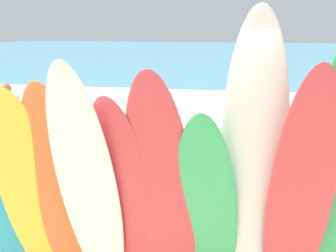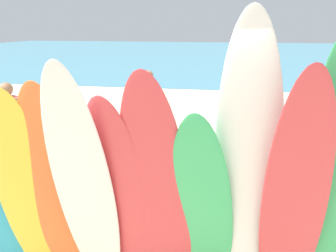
{
  "view_description": "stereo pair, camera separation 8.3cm",
  "coord_description": "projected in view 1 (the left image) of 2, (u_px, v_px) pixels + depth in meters",
  "views": [
    {
      "loc": [
        1.08,
        -3.8,
        2.54
      ],
      "look_at": [
        0.0,
        1.98,
        1.11
      ],
      "focal_mm": 45.6,
      "sensor_mm": 36.0,
      "label": 1
    },
    {
      "loc": [
        1.16,
        -3.79,
        2.54
      ],
      "look_at": [
        0.0,
        1.98,
        1.11
      ],
      "focal_mm": 45.6,
      "sensor_mm": 36.0,
      "label": 2
    }
  ],
  "objects": [
    {
      "name": "surfboard_red_10",
      "position": [
        298.0,
        209.0,
        3.23
      ],
      "size": [
        0.53,
        0.99,
        2.32
      ],
      "primitive_type": "ellipsoid",
      "rotation": [
        0.38,
        0.0,
        0.05
      ],
      "color": "#D13D42",
      "rests_on": "ground"
    },
    {
      "name": "surfboard_green_11",
      "position": [
        334.0,
        191.0,
        3.29
      ],
      "size": [
        0.51,
        0.83,
        2.55
      ],
      "primitive_type": "ellipsoid",
      "rotation": [
        0.28,
        0.0,
        -0.05
      ],
      "color": "#38B266",
      "rests_on": "ground"
    },
    {
      "name": "surfboard_rack",
      "position": [
        132.0,
        223.0,
        4.29
      ],
      "size": [
        4.0,
        0.07,
        0.7
      ],
      "color": "brown",
      "rests_on": "ground"
    },
    {
      "name": "surfboard_orange_4",
      "position": [
        60.0,
        195.0,
        3.75
      ],
      "size": [
        0.58,
        0.75,
        2.13
      ],
      "primitive_type": "ellipsoid",
      "rotation": [
        0.3,
        0.0,
        0.03
      ],
      "color": "orange",
      "rests_on": "ground"
    },
    {
      "name": "surfboard_yellow_3",
      "position": [
        30.0,
        195.0,
        3.81
      ],
      "size": [
        0.63,
        0.82,
        2.07
      ],
      "primitive_type": "ellipsoid",
      "rotation": [
        0.33,
        0.0,
        0.1
      ],
      "color": "yellow",
      "rests_on": "ground"
    },
    {
      "name": "surfboard_red_6",
      "position": [
        127.0,
        205.0,
        3.62
      ],
      "size": [
        0.63,
        0.92,
        2.05
      ],
      "primitive_type": "ellipsoid",
      "rotation": [
        0.37,
        0.0,
        -0.1
      ],
      "color": "#D13D42",
      "rests_on": "ground"
    },
    {
      "name": "beachgoer_by_water",
      "position": [
        240.0,
        110.0,
        8.35
      ],
      "size": [
        0.4,
        0.47,
        1.52
      ],
      "rotation": [
        0.0,
        0.0,
        5.4
      ],
      "color": "brown",
      "rests_on": "ground"
    },
    {
      "name": "surfboard_green_8",
      "position": [
        206.0,
        218.0,
        3.5
      ],
      "size": [
        0.55,
        0.86,
        1.95
      ],
      "primitive_type": "ellipsoid",
      "rotation": [
        0.38,
        0.0,
        -0.05
      ],
      "color": "#38B266",
      "rests_on": "ground"
    },
    {
      "name": "ground",
      "position": [
        221.0,
        85.0,
        17.8
      ],
      "size": [
        60.0,
        60.0,
        0.0
      ],
      "primitive_type": "plane",
      "color": "beige"
    },
    {
      "name": "ocean_water",
      "position": [
        235.0,
        53.0,
        35.44
      ],
      "size": [
        60.0,
        40.0,
        0.02
      ],
      "primitive_type": "cube",
      "color": "teal",
      "rests_on": "ground"
    },
    {
      "name": "surfboard_white_5",
      "position": [
        90.0,
        195.0,
        3.5
      ],
      "size": [
        0.53,
        1.01,
        2.32
      ],
      "primitive_type": "ellipsoid",
      "rotation": [
        0.38,
        0.0,
        0.03
      ],
      "color": "white",
      "rests_on": "ground"
    },
    {
      "name": "surfboard_white_9",
      "position": [
        252.0,
        183.0,
        3.29
      ],
      "size": [
        0.52,
        0.91,
        2.67
      ],
      "primitive_type": "ellipsoid",
      "rotation": [
        0.31,
        0.0,
        -0.0
      ],
      "color": "white",
      "rests_on": "ground"
    },
    {
      "name": "beachgoer_near_rack",
      "position": [
        8.0,
        124.0,
        6.96
      ],
      "size": [
        0.57,
        0.34,
        1.6
      ],
      "rotation": [
        0.0,
        0.0,
        5.9
      ],
      "color": "#9E704C",
      "rests_on": "ground"
    },
    {
      "name": "surfboard_red_7",
      "position": [
        162.0,
        201.0,
        3.48
      ],
      "size": [
        0.6,
        0.89,
        2.25
      ],
      "primitive_type": "ellipsoid",
      "rotation": [
        0.35,
        0.0,
        -0.05
      ],
      "color": "#D13D42",
      "rests_on": "ground"
    },
    {
      "name": "beachgoer_strolling",
      "position": [
        146.0,
        103.0,
        8.86
      ],
      "size": [
        0.41,
        0.5,
        1.58
      ],
      "rotation": [
        0.0,
        0.0,
        2.21
      ],
      "color": "#9E704C",
      "rests_on": "ground"
    }
  ]
}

